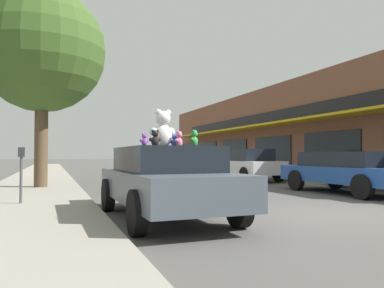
# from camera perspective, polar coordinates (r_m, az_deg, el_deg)

# --- Properties ---
(ground_plane) EXTENTS (260.00, 260.00, 0.00)m
(ground_plane) POSITION_cam_1_polar(r_m,az_deg,el_deg) (8.37, 20.52, -9.96)
(ground_plane) COLOR #514F4C
(sidewalk_near) EXTENTS (2.98, 90.00, 0.13)m
(sidewalk_near) POSITION_cam_1_polar(r_m,az_deg,el_deg) (6.37, -25.70, -11.95)
(sidewalk_near) COLOR gray
(sidewalk_near) RESTS_ON ground_plane
(plush_art_car) EXTENTS (2.00, 4.45, 1.37)m
(plush_art_car) POSITION_cam_1_polar(r_m,az_deg,el_deg) (7.27, -4.15, -5.38)
(plush_art_car) COLOR #4C5660
(plush_art_car) RESTS_ON ground_plane
(teddy_bear_giant) EXTENTS (0.59, 0.38, 0.78)m
(teddy_bear_giant) POSITION_cam_1_polar(r_m,az_deg,el_deg) (7.63, -4.45, 2.28)
(teddy_bear_giant) COLOR white
(teddy_bear_giant) RESTS_ON plush_art_car
(teddy_bear_blue) EXTENTS (0.20, 0.18, 0.28)m
(teddy_bear_blue) POSITION_cam_1_polar(r_m,az_deg,el_deg) (7.65, -2.68, 0.46)
(teddy_bear_blue) COLOR blue
(teddy_bear_blue) RESTS_ON plush_art_car
(teddy_bear_green) EXTENTS (0.21, 0.21, 0.31)m
(teddy_bear_green) POSITION_cam_1_polar(r_m,az_deg,el_deg) (6.96, 0.35, 0.83)
(teddy_bear_green) COLOR green
(teddy_bear_green) RESTS_ON plush_art_car
(teddy_bear_teal) EXTENTS (0.17, 0.21, 0.28)m
(teddy_bear_teal) POSITION_cam_1_polar(r_m,az_deg,el_deg) (7.97, -5.04, 0.40)
(teddy_bear_teal) COLOR teal
(teddy_bear_teal) RESTS_ON plush_art_car
(teddy_bear_purple) EXTENTS (0.16, 0.11, 0.22)m
(teddy_bear_purple) POSITION_cam_1_polar(r_m,az_deg,el_deg) (6.39, -7.28, 0.66)
(teddy_bear_purple) COLOR purple
(teddy_bear_purple) RESTS_ON plush_art_car
(teddy_bear_pink) EXTENTS (0.23, 0.22, 0.33)m
(teddy_bear_pink) POSITION_cam_1_polar(r_m,az_deg,el_deg) (7.57, -2.01, 0.69)
(teddy_bear_pink) COLOR pink
(teddy_bear_pink) RESTS_ON plush_art_car
(teddy_bear_black) EXTENTS (0.24, 0.15, 0.32)m
(teddy_bear_black) POSITION_cam_1_polar(r_m,az_deg,el_deg) (7.03, -5.63, 0.84)
(teddy_bear_black) COLOR black
(teddy_bear_black) RESTS_ON plush_art_car
(teddy_bear_brown) EXTENTS (0.21, 0.14, 0.28)m
(teddy_bear_brown) POSITION_cam_1_polar(r_m,az_deg,el_deg) (7.25, -5.45, 0.59)
(teddy_bear_brown) COLOR olive
(teddy_bear_brown) RESTS_ON plush_art_car
(parked_car_far_center) EXTENTS (1.90, 4.77, 1.32)m
(parked_car_far_center) POSITION_cam_1_polar(r_m,az_deg,el_deg) (12.91, 22.51, -3.70)
(parked_car_far_center) COLOR #1E4793
(parked_car_far_center) RESTS_ON ground_plane
(parked_car_far_right) EXTENTS (1.92, 4.09, 1.52)m
(parked_car_far_right) POSITION_cam_1_polar(r_m,az_deg,el_deg) (18.12, 8.50, -3.00)
(parked_car_far_right) COLOR silver
(parked_car_far_right) RESTS_ON ground_plane
(street_tree) EXTENTS (4.32, 4.32, 6.93)m
(street_tree) POSITION_cam_1_polar(r_m,az_deg,el_deg) (14.40, -21.85, 13.07)
(street_tree) COLOR brown
(street_tree) RESTS_ON sidewalk_near
(parking_meter) EXTENTS (0.14, 0.10, 1.27)m
(parking_meter) POSITION_cam_1_polar(r_m,az_deg,el_deg) (9.36, -24.59, -3.27)
(parking_meter) COLOR #4C4C51
(parking_meter) RESTS_ON sidewalk_near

